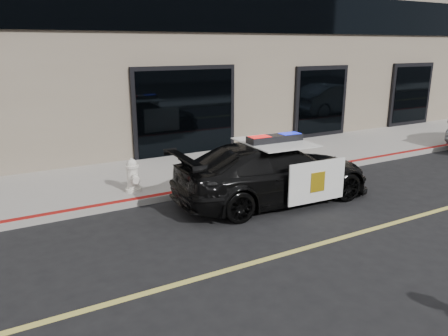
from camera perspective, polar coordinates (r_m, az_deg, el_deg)
ground at (r=9.26m, az=19.68°, el=-7.29°), size 120.00×120.00×0.00m
sidewalk_n at (r=13.03m, az=2.23°, el=0.63°), size 60.00×3.50×0.15m
police_car at (r=10.03m, az=6.54°, el=-0.45°), size 2.39×4.89×1.55m
fire_hydrant at (r=10.41m, az=-11.85°, el=-1.04°), size 0.37×0.51×0.81m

